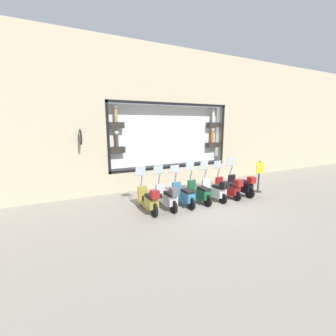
% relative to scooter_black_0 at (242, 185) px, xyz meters
% --- Properties ---
extents(ground_plane, '(120.00, 120.00, 0.00)m').
position_rel_scooter_black_0_xyz_m(ground_plane, '(-0.46, 2.12, -0.48)').
color(ground_plane, gray).
extents(building_facade, '(1.25, 36.00, 7.01)m').
position_rel_scooter_black_0_xyz_m(building_facade, '(3.14, 2.12, 3.09)').
color(building_facade, tan).
rests_on(building_facade, ground_plane).
extents(scooter_black_0, '(1.80, 0.61, 1.67)m').
position_rel_scooter_black_0_xyz_m(scooter_black_0, '(0.00, 0.00, 0.00)').
color(scooter_black_0, black).
rests_on(scooter_black_0, ground_plane).
extents(scooter_red_1, '(1.79, 0.60, 1.56)m').
position_rel_scooter_black_0_xyz_m(scooter_red_1, '(-0.01, 0.77, -0.03)').
color(scooter_red_1, black).
rests_on(scooter_red_1, ground_plane).
extents(scooter_white_2, '(1.79, 0.60, 1.67)m').
position_rel_scooter_black_0_xyz_m(scooter_white_2, '(-0.01, 1.55, -0.02)').
color(scooter_white_2, black).
rests_on(scooter_white_2, ground_plane).
extents(scooter_green_3, '(1.80, 0.60, 1.67)m').
position_rel_scooter_black_0_xyz_m(scooter_green_3, '(0.06, 2.32, -0.05)').
color(scooter_green_3, black).
rests_on(scooter_green_3, ground_plane).
extents(scooter_teal_4, '(1.80, 0.60, 1.54)m').
position_rel_scooter_black_0_xyz_m(scooter_teal_4, '(0.05, 3.10, -0.05)').
color(scooter_teal_4, black).
rests_on(scooter_teal_4, ground_plane).
extents(scooter_silver_5, '(1.80, 0.61, 1.60)m').
position_rel_scooter_black_0_xyz_m(scooter_silver_5, '(-0.00, 3.87, -0.01)').
color(scooter_silver_5, black).
rests_on(scooter_silver_5, ground_plane).
extents(scooter_olive_6, '(1.80, 0.61, 1.63)m').
position_rel_scooter_black_0_xyz_m(scooter_olive_6, '(-0.00, 4.64, 0.00)').
color(scooter_olive_6, black).
rests_on(scooter_olive_6, ground_plane).
extents(shop_sign_post, '(0.36, 0.45, 1.53)m').
position_rel_scooter_black_0_xyz_m(shop_sign_post, '(0.03, -1.11, 0.34)').
color(shop_sign_post, '#232326').
rests_on(shop_sign_post, ground_plane).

